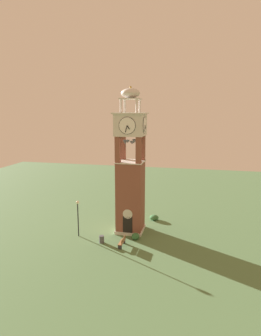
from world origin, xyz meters
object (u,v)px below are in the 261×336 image
at_px(clock_tower, 130,174).
at_px(trash_bin, 102,239).
at_px(park_bench, 122,242).
at_px(lamp_post, 78,212).

distance_m(clock_tower, trash_bin, 7.87).
relative_size(clock_tower, trash_bin, 20.65).
relative_size(park_bench, trash_bin, 2.01).
bearing_deg(park_bench, trash_bin, 173.45).
relative_size(lamp_post, trash_bin, 5.18).
bearing_deg(clock_tower, lamp_post, -152.27).
height_order(clock_tower, trash_bin, clock_tower).
xyz_separation_m(park_bench, lamp_post, (-5.44, 1.34, 2.36)).
xyz_separation_m(lamp_post, trash_bin, (3.09, -1.07, -2.45)).
relative_size(park_bench, lamp_post, 0.39).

